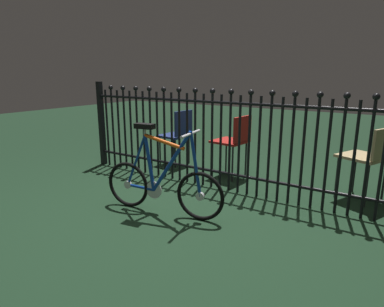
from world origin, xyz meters
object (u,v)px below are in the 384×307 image
at_px(bicycle, 162,183).
at_px(chair_tan, 370,154).
at_px(chair_red, 234,139).
at_px(chair_navy, 178,132).

distance_m(bicycle, chair_tan, 2.26).
height_order(bicycle, chair_red, bicycle).
distance_m(chair_navy, chair_tan, 2.61).
distance_m(chair_tan, chair_red, 1.61).
bearing_deg(chair_red, chair_tan, 1.12).
bearing_deg(chair_navy, bicycle, -59.73).
bearing_deg(chair_navy, chair_red, -6.80).
bearing_deg(chair_tan, bicycle, -138.71).
distance_m(chair_navy, chair_red, 1.01).
height_order(chair_navy, chair_red, chair_red).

